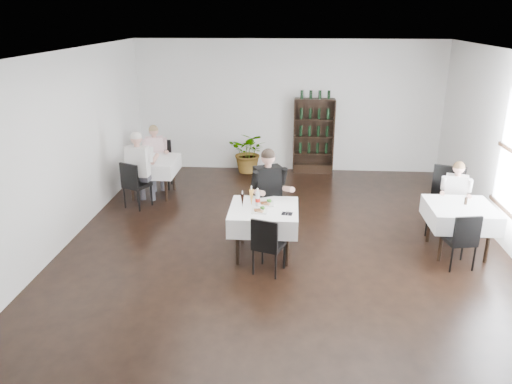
{
  "coord_description": "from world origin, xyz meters",
  "views": [
    {
      "loc": [
        0.09,
        -6.98,
        3.54
      ],
      "look_at": [
        -0.43,
        0.2,
        0.95
      ],
      "focal_mm": 35.0,
      "sensor_mm": 36.0,
      "label": 1
    }
  ],
  "objects_px": {
    "potted_tree": "(249,152)",
    "diner_main": "(270,189)",
    "wine_shelf": "(314,137)",
    "main_table": "(264,217)"
  },
  "relations": [
    {
      "from": "wine_shelf",
      "to": "diner_main",
      "type": "distance_m",
      "value": 3.9
    },
    {
      "from": "main_table",
      "to": "diner_main",
      "type": "xyz_separation_m",
      "value": [
        0.06,
        0.51,
        0.27
      ]
    },
    {
      "from": "wine_shelf",
      "to": "potted_tree",
      "type": "bearing_deg",
      "value": -175.52
    },
    {
      "from": "potted_tree",
      "to": "diner_main",
      "type": "xyz_separation_m",
      "value": [
        0.64,
        -3.69,
        0.41
      ]
    },
    {
      "from": "potted_tree",
      "to": "wine_shelf",
      "type": "bearing_deg",
      "value": 4.48
    },
    {
      "from": "wine_shelf",
      "to": "diner_main",
      "type": "bearing_deg",
      "value": -102.42
    },
    {
      "from": "potted_tree",
      "to": "main_table",
      "type": "bearing_deg",
      "value": -82.15
    },
    {
      "from": "wine_shelf",
      "to": "diner_main",
      "type": "height_order",
      "value": "wine_shelf"
    },
    {
      "from": "potted_tree",
      "to": "diner_main",
      "type": "relative_size",
      "value": 0.63
    },
    {
      "from": "main_table",
      "to": "potted_tree",
      "type": "xyz_separation_m",
      "value": [
        -0.58,
        4.2,
        -0.14
      ]
    }
  ]
}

